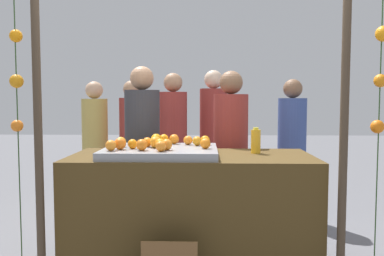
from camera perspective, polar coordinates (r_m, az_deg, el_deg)
The scene contains 31 objects.
stall_counter at distance 3.30m, azimuth -0.08°, elevation -11.74°, with size 1.88×0.83×0.92m, color #4C3819.
orange_tray at distance 3.18m, azimuth -4.39°, elevation -3.29°, with size 0.87×0.70×0.06m, color gray.
orange_0 at distance 3.16m, azimuth -5.13°, elevation -1.97°, with size 0.09×0.09×0.09m, color orange.
orange_1 at distance 2.94m, azimuth -4.40°, elevation -2.55°, with size 0.08×0.08×0.08m, color orange.
orange_2 at distance 3.22m, azimuth -6.24°, elevation -1.98°, with size 0.08×0.08×0.08m, color orange.
orange_3 at distance 3.25m, azimuth -9.88°, elevation -1.94°, with size 0.08×0.08×0.08m, color orange.
orange_4 at distance 3.12m, azimuth -8.29°, elevation -2.22°, with size 0.07×0.07×0.07m, color orange.
orange_5 at distance 3.09m, azimuth 1.87°, elevation -2.17°, with size 0.08×0.08×0.08m, color orange.
orange_6 at distance 3.09m, azimuth -4.46°, elevation -2.20°, with size 0.08×0.08×0.08m, color orange.
orange_7 at distance 3.33m, azimuth 1.83°, elevation -1.75°, with size 0.08×0.08×0.08m, color orange.
orange_8 at distance 3.02m, azimuth -11.27°, elevation -2.41°, with size 0.08×0.08×0.08m, color orange.
orange_9 at distance 3.36m, azimuth -0.57°, elevation -1.73°, with size 0.07×0.07×0.07m, color orange.
orange_10 at distance 3.29m, azimuth 0.72°, elevation -1.83°, with size 0.08×0.08×0.08m, color orange.
orange_11 at distance 3.39m, azimuth -5.01°, elevation -1.56°, with size 0.09×0.09×0.09m, color orange.
orange_12 at distance 3.09m, azimuth -10.01°, elevation -2.18°, with size 0.09×0.09×0.09m, color orange.
orange_13 at distance 3.46m, azimuth -3.94°, elevation -1.52°, with size 0.08×0.08×0.08m, color orange.
orange_14 at distance 3.01m, azimuth -3.57°, elevation -2.33°, with size 0.08×0.08×0.08m, color orange.
orange_15 at distance 3.00m, azimuth -7.03°, elevation -2.35°, with size 0.08×0.08×0.08m, color orange.
orange_16 at distance 3.42m, azimuth -2.51°, elevation -1.56°, with size 0.08×0.08×0.08m, color orange.
juice_bottle at distance 3.32m, azimuth 8.89°, elevation -1.83°, with size 0.08×0.08×0.21m.
vendor_left at distance 3.96m, azimuth -6.91°, elevation -4.40°, with size 0.33×0.33×1.67m.
vendor_right at distance 3.90m, azimuth 5.40°, elevation -4.86°, with size 0.33×0.33×1.62m.
crowd_person_0 at distance 5.20m, azimuth 2.98°, elevation -2.08°, with size 0.34×0.34×1.72m.
crowd_person_1 at distance 4.94m, azimuth -2.63°, elevation -2.69°, with size 0.33×0.33×1.67m.
crowd_person_2 at distance 4.76m, azimuth 13.73°, elevation -3.55°, with size 0.32×0.32×1.58m.
crowd_person_3 at distance 5.20m, azimuth -13.36°, elevation -2.95°, with size 0.32×0.32×1.57m.
crowd_person_4 at distance 5.09m, azimuth -8.28°, elevation -2.96°, with size 0.32×0.32×1.59m.
canopy_post_left at distance 2.94m, azimuth -20.69°, elevation -0.03°, with size 0.06×0.06×2.33m, color #473828.
canopy_post_right at distance 2.87m, azimuth 20.45°, elevation -0.11°, with size 0.06×0.06×2.33m, color #473828.
garland_strand_left at distance 3.00m, azimuth -23.38°, elevation 8.51°, with size 0.10×0.10×2.18m.
garland_strand_right at distance 2.94m, azimuth 24.95°, elevation 9.12°, with size 0.11×0.10×2.18m.
Camera 1 is at (0.10, -3.17, 1.36)m, focal length 38.21 mm.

